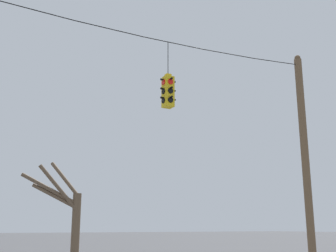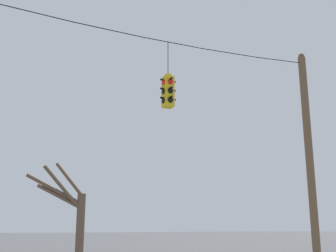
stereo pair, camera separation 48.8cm
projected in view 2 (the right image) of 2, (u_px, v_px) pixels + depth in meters
utility_pole_right at (309, 153)px, 17.00m from camera, size 0.31×0.31×8.66m
span_wire at (110, 26)px, 14.07m from camera, size 17.17×0.03×0.43m
traffic_light_near_right_pole at (168, 91)px, 14.57m from camera, size 0.58×0.58×2.42m
bare_tree at (73, 212)px, 18.22m from camera, size 2.53×1.29×4.29m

